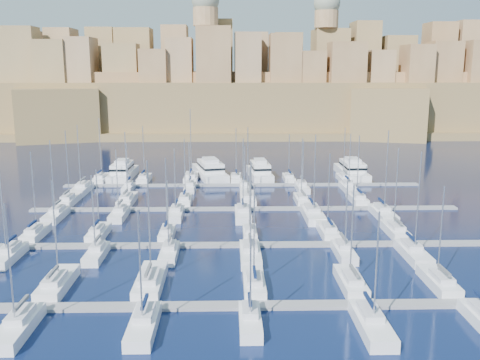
{
  "coord_description": "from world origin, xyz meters",
  "views": [
    {
      "loc": [
        -3.25,
        -91.89,
        27.26
      ],
      "look_at": [
        -1.07,
        6.0,
        6.84
      ],
      "focal_mm": 40.0,
      "sensor_mm": 36.0,
      "label": 1
    }
  ],
  "objects_px": {
    "sailboat_2": "(150,281)",
    "motor_yacht_b": "(210,170)",
    "motor_yacht_a": "(123,172)",
    "motor_yacht_c": "(260,171)",
    "motor_yacht_d": "(352,170)",
    "sailboat_4": "(351,282)"
  },
  "relations": [
    {
      "from": "motor_yacht_d",
      "to": "sailboat_4",
      "type": "bearing_deg",
      "value": -102.95
    },
    {
      "from": "sailboat_4",
      "to": "motor_yacht_c",
      "type": "height_order",
      "value": "sailboat_4"
    },
    {
      "from": "sailboat_4",
      "to": "motor_yacht_c",
      "type": "distance_m",
      "value": 70.25
    },
    {
      "from": "motor_yacht_c",
      "to": "motor_yacht_b",
      "type": "bearing_deg",
      "value": 172.68
    },
    {
      "from": "sailboat_2",
      "to": "sailboat_4",
      "type": "relative_size",
      "value": 1.22
    },
    {
      "from": "sailboat_2",
      "to": "sailboat_4",
      "type": "height_order",
      "value": "sailboat_2"
    },
    {
      "from": "motor_yacht_a",
      "to": "motor_yacht_c",
      "type": "height_order",
      "value": "same"
    },
    {
      "from": "motor_yacht_b",
      "to": "motor_yacht_c",
      "type": "xyz_separation_m",
      "value": [
        12.7,
        -1.63,
        -0.0
      ]
    },
    {
      "from": "motor_yacht_a",
      "to": "motor_yacht_d",
      "type": "height_order",
      "value": "same"
    },
    {
      "from": "sailboat_2",
      "to": "motor_yacht_a",
      "type": "relative_size",
      "value": 0.99
    },
    {
      "from": "motor_yacht_c",
      "to": "motor_yacht_d",
      "type": "distance_m",
      "value": 23.83
    },
    {
      "from": "motor_yacht_c",
      "to": "motor_yacht_d",
      "type": "bearing_deg",
      "value": 2.62
    },
    {
      "from": "motor_yacht_a",
      "to": "motor_yacht_d",
      "type": "relative_size",
      "value": 0.9
    },
    {
      "from": "sailboat_4",
      "to": "motor_yacht_d",
      "type": "xyz_separation_m",
      "value": [
        16.31,
        70.93,
        0.99
      ]
    },
    {
      "from": "motor_yacht_a",
      "to": "sailboat_4",
      "type": "bearing_deg",
      "value": -58.87
    },
    {
      "from": "motor_yacht_d",
      "to": "motor_yacht_b",
      "type": "bearing_deg",
      "value": 179.15
    },
    {
      "from": "motor_yacht_d",
      "to": "motor_yacht_a",
      "type": "bearing_deg",
      "value": -179.06
    },
    {
      "from": "sailboat_4",
      "to": "motor_yacht_b",
      "type": "height_order",
      "value": "sailboat_4"
    },
    {
      "from": "sailboat_2",
      "to": "motor_yacht_b",
      "type": "xyz_separation_m",
      "value": [
        5.32,
        70.65,
        0.95
      ]
    },
    {
      "from": "sailboat_2",
      "to": "motor_yacht_b",
      "type": "relative_size",
      "value": 0.8
    },
    {
      "from": "motor_yacht_b",
      "to": "motor_yacht_c",
      "type": "bearing_deg",
      "value": -7.32
    },
    {
      "from": "sailboat_2",
      "to": "motor_yacht_b",
      "type": "bearing_deg",
      "value": 85.7
    }
  ]
}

